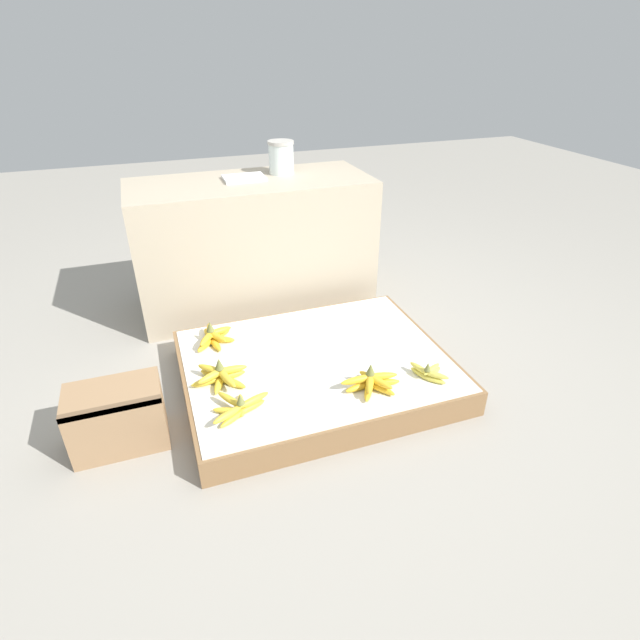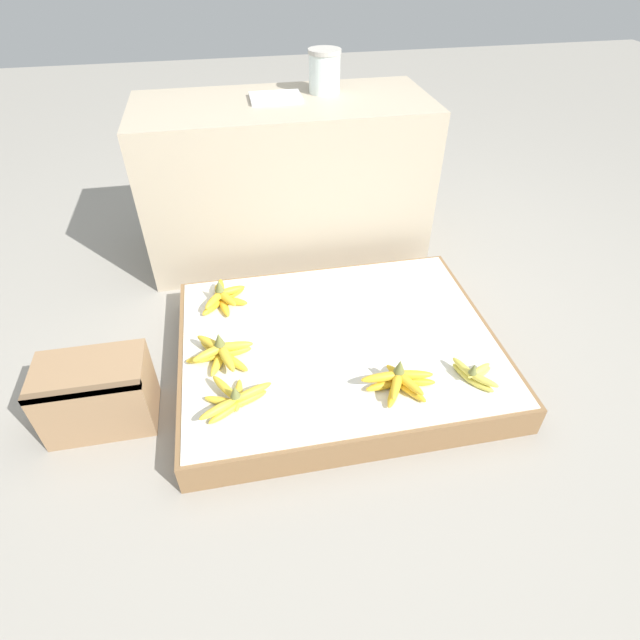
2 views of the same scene
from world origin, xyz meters
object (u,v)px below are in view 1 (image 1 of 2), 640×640
(banana_bunch_front_midright, at_px, (371,382))
(foam_tray_white, at_px, (244,178))
(banana_bunch_front_left, at_px, (238,407))
(wooden_crate, at_px, (117,417))
(banana_bunch_back_left, at_px, (213,336))
(banana_bunch_front_right, at_px, (429,373))
(glass_jar, at_px, (281,157))
(banana_bunch_middle_left, at_px, (220,376))

(banana_bunch_front_midright, relative_size, foam_tray_white, 1.18)
(banana_bunch_front_left, xyz_separation_m, banana_bunch_front_midright, (0.55, -0.03, 0.01))
(wooden_crate, xyz_separation_m, banana_bunch_back_left, (0.44, 0.42, 0.03))
(wooden_crate, bearing_deg, banana_bunch_front_right, -7.83)
(banana_bunch_front_left, relative_size, glass_jar, 1.41)
(wooden_crate, bearing_deg, banana_bunch_middle_left, 12.65)
(banana_bunch_front_midright, xyz_separation_m, banana_bunch_back_left, (-0.56, 0.58, -0.00))
(wooden_crate, height_order, banana_bunch_back_left, wooden_crate)
(banana_bunch_back_left, distance_m, glass_jar, 1.08)
(banana_bunch_front_right, relative_size, glass_jar, 0.97)
(banana_bunch_front_left, distance_m, banana_bunch_middle_left, 0.22)
(wooden_crate, bearing_deg, foam_tray_white, 53.51)
(glass_jar, bearing_deg, wooden_crate, -132.14)
(banana_bunch_back_left, bearing_deg, banana_bunch_front_right, -35.83)
(banana_bunch_front_right, height_order, banana_bunch_back_left, banana_bunch_back_left)
(foam_tray_white, bearing_deg, glass_jar, 15.65)
(glass_jar, xyz_separation_m, foam_tray_white, (-0.23, -0.06, -0.08))
(wooden_crate, distance_m, banana_bunch_front_midright, 1.01)
(banana_bunch_middle_left, relative_size, glass_jar, 1.38)
(banana_bunch_middle_left, relative_size, foam_tray_white, 1.11)
(foam_tray_white, bearing_deg, wooden_crate, -126.49)
(wooden_crate, bearing_deg, banana_bunch_back_left, 43.78)
(banana_bunch_front_right, bearing_deg, banana_bunch_back_left, 144.17)
(banana_bunch_front_right, height_order, foam_tray_white, foam_tray_white)
(banana_bunch_front_right, bearing_deg, foam_tray_white, 112.59)
(banana_bunch_front_left, distance_m, banana_bunch_front_right, 0.81)
(banana_bunch_front_midright, distance_m, banana_bunch_middle_left, 0.63)
(banana_bunch_front_midright, relative_size, glass_jar, 1.47)
(banana_bunch_front_left, relative_size, banana_bunch_back_left, 1.10)
(banana_bunch_front_left, distance_m, banana_bunch_back_left, 0.55)
(banana_bunch_front_midright, relative_size, banana_bunch_middle_left, 1.06)
(banana_bunch_front_left, bearing_deg, banana_bunch_front_right, -3.21)
(wooden_crate, relative_size, banana_bunch_front_left, 1.41)
(wooden_crate, xyz_separation_m, banana_bunch_front_midright, (0.99, -0.16, 0.03))
(banana_bunch_back_left, bearing_deg, banana_bunch_middle_left, -94.02)
(wooden_crate, relative_size, banana_bunch_middle_left, 1.44)
(banana_bunch_front_right, distance_m, banana_bunch_back_left, 1.01)
(banana_bunch_front_midright, bearing_deg, banana_bunch_front_left, 176.78)
(banana_bunch_front_left, height_order, banana_bunch_middle_left, banana_bunch_middle_left)
(banana_bunch_front_left, xyz_separation_m, banana_bunch_middle_left, (-0.03, 0.22, 0.00))
(banana_bunch_front_midright, distance_m, glass_jar, 1.41)
(wooden_crate, bearing_deg, banana_bunch_front_midright, -9.03)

